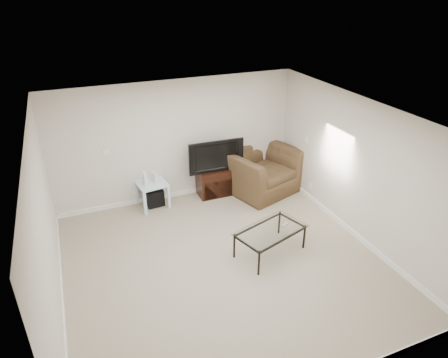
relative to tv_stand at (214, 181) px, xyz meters
name	(u,v)px	position (x,y,z in m)	size (l,w,h in m)	color
floor	(224,263)	(-0.72, -2.28, -0.30)	(5.00, 5.00, 0.00)	tan
ceiling	(224,118)	(-0.72, -2.28, 2.20)	(5.00, 5.00, 0.00)	white
wall_back	(177,141)	(-0.72, 0.22, 0.95)	(5.00, 0.02, 2.50)	silver
wall_left	(45,233)	(-3.22, -2.28, 0.95)	(0.02, 5.00, 2.50)	silver
wall_right	(358,170)	(1.78, -2.28, 0.95)	(0.02, 5.00, 2.50)	silver
plate_back	(106,152)	(-2.12, 0.21, 0.95)	(0.12, 0.02, 0.12)	white
plate_right_switch	(306,139)	(1.77, -0.68, 0.95)	(0.02, 0.09, 0.13)	white
plate_right_outlet	(310,186)	(1.77, -0.98, 0.00)	(0.02, 0.08, 0.12)	white
tv_stand	(214,181)	(0.00, 0.00, 0.00)	(0.72, 0.50, 0.60)	black
dvd_player	(215,174)	(0.00, -0.04, 0.20)	(0.43, 0.30, 0.06)	black
television	(214,154)	(0.00, -0.03, 0.64)	(1.09, 0.22, 0.67)	black
side_table	(152,194)	(-1.35, 0.00, -0.03)	(0.56, 0.56, 0.54)	silver
subwoofer	(154,197)	(-1.32, 0.03, -0.11)	(0.35, 0.35, 0.35)	black
game_console	(145,179)	(-1.48, -0.04, 0.36)	(0.06, 0.18, 0.25)	white
game_case	(155,177)	(-1.28, -0.01, 0.34)	(0.06, 0.16, 0.21)	silver
recliner	(262,164)	(1.01, -0.23, 0.33)	(1.44, 0.93, 1.26)	brown
coffee_table	(270,241)	(0.11, -2.31, -0.07)	(1.17, 0.66, 0.46)	black
remote	(285,224)	(0.42, -2.27, 0.17)	(0.18, 0.05, 0.02)	#B2B2B7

